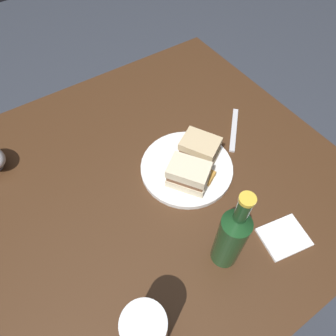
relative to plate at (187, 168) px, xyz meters
name	(u,v)px	position (x,y,z in m)	size (l,w,h in m)	color
ground_plane	(157,265)	(0.11, -0.03, -0.76)	(6.00, 6.00, 0.00)	#333842
dining_table	(154,234)	(0.11, -0.03, -0.38)	(1.07, 0.98, 0.76)	#422816
plate	(187,168)	(0.00, 0.00, 0.00)	(0.26, 0.26, 0.01)	white
sandwich_half_left	(188,175)	(0.03, 0.04, 0.04)	(0.12, 0.13, 0.07)	beige
sandwich_half_right	(200,148)	(-0.05, -0.01, 0.04)	(0.12, 0.13, 0.06)	#CCB284
potato_wedge_front	(201,164)	(-0.03, 0.02, 0.02)	(0.05, 0.02, 0.02)	gold
potato_wedge_middle	(210,178)	(-0.02, 0.07, 0.02)	(0.04, 0.02, 0.02)	#B77F33
potato_wedge_back	(199,182)	(0.01, 0.07, 0.02)	(0.05, 0.02, 0.02)	#AD702D
potato_wedge_left_edge	(203,159)	(-0.05, 0.01, 0.02)	(0.04, 0.02, 0.02)	gold
potato_wedge_right_edge	(203,181)	(0.00, 0.07, 0.01)	(0.04, 0.02, 0.01)	#B77F33
pint_glass	(146,330)	(0.31, 0.30, 0.06)	(0.08, 0.08, 0.14)	white
cider_bottle	(231,237)	(0.07, 0.25, 0.10)	(0.06, 0.06, 0.27)	#19421E
napkin	(284,237)	(-0.08, 0.30, 0.00)	(0.11, 0.09, 0.01)	white
fork	(234,130)	(-0.21, -0.04, 0.00)	(0.18, 0.02, 0.01)	silver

